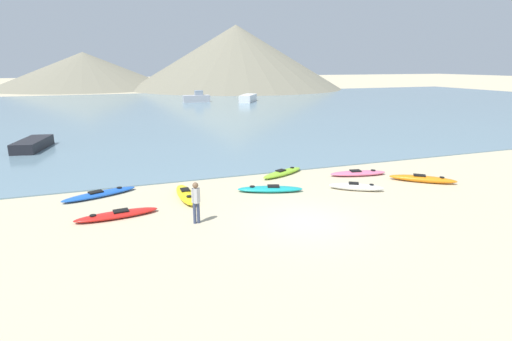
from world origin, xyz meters
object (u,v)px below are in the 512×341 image
Objects in this scene: kayak_on_sand_7 at (423,179)px; moored_boat_2 at (197,98)px; person_near_foreground at (196,200)px; kayak_on_sand_0 at (100,194)px; moored_boat_1 at (33,144)px; kayak_on_sand_4 at (117,215)px; kayak_on_sand_6 at (356,187)px; kayak_on_sand_1 at (282,173)px; kayak_on_sand_5 at (186,194)px; kayak_on_sand_2 at (358,173)px; moored_boat_0 at (248,98)px; kayak_on_sand_3 at (270,189)px.

kayak_on_sand_7 is 0.71× the size of moored_boat_2.
person_near_foreground is (-12.66, -1.53, 0.80)m from kayak_on_sand_7.
kayak_on_sand_0 is 14.04m from moored_boat_1.
kayak_on_sand_0 is 1.04× the size of kayak_on_sand_4.
moored_boat_2 reaches higher than kayak_on_sand_6.
kayak_on_sand_0 is 9.80m from kayak_on_sand_1.
kayak_on_sand_5 is (-5.93, -2.09, 0.02)m from kayak_on_sand_1.
kayak_on_sand_1 reaches higher than kayak_on_sand_2.
kayak_on_sand_5 is 8.49m from kayak_on_sand_6.
moored_boat_0 is (10.58, 47.67, 0.47)m from kayak_on_sand_6.
kayak_on_sand_6 reaches higher than kayak_on_sand_2.
kayak_on_sand_4 is 52.33m from moored_boat_0.
kayak_on_sand_7 is at bearing -97.63° from moored_boat_0.
kayak_on_sand_5 is at bearing 173.06° from kayak_on_sand_3.
moored_boat_0 is (22.75, 44.31, 0.52)m from kayak_on_sand_0.
moored_boat_0 is 1.28× the size of moored_boat_2.
kayak_on_sand_2 is at bearing 54.21° from kayak_on_sand_6.
kayak_on_sand_2 is at bearing 9.13° from kayak_on_sand_4.
kayak_on_sand_7 is at bearing 0.15° from kayak_on_sand_6.
kayak_on_sand_1 is at bearing 149.81° from kayak_on_sand_7.
kayak_on_sand_1 is at bearing -95.89° from moored_boat_2.
moored_boat_0 is at bearing 48.50° from moored_boat_1.
kayak_on_sand_6 is (-1.67, -2.32, 0.04)m from kayak_on_sand_2.
kayak_on_sand_5 reaches higher than kayak_on_sand_2.
kayak_on_sand_5 and kayak_on_sand_7 have the same top height.
kayak_on_sand_7 is at bearing -7.89° from kayak_on_sand_5.
moored_boat_2 is at bearing 84.11° from kayak_on_sand_1.
moored_boat_0 reaches higher than kayak_on_sand_0.
kayak_on_sand_2 is 10.87m from person_near_foreground.
kayak_on_sand_2 is at bearing -90.90° from moored_boat_2.
moored_boat_0 is at bearing 72.36° from kayak_on_sand_3.
kayak_on_sand_1 is 1.00× the size of kayak_on_sand_5.
kayak_on_sand_1 is at bearing 121.77° from kayak_on_sand_6.
moored_boat_0 reaches higher than kayak_on_sand_3.
moored_boat_1 is (-18.61, 14.25, 0.29)m from kayak_on_sand_2.
person_near_foreground reaches higher than kayak_on_sand_1.
kayak_on_sand_0 is 12.62m from kayak_on_sand_6.
kayak_on_sand_4 is (-9.08, -3.63, -0.02)m from kayak_on_sand_1.
kayak_on_sand_6 is at bearing -92.76° from moored_boat_2.
kayak_on_sand_5 is 1.82× the size of person_near_foreground.
kayak_on_sand_3 is 5.16m from person_near_foreground.
person_near_foreground is at bearing -111.17° from moored_boat_0.
kayak_on_sand_2 is at bearing 137.63° from kayak_on_sand_7.
moored_boat_0 reaches higher than kayak_on_sand_5.
kayak_on_sand_5 is at bearing 25.97° from kayak_on_sand_4.
moored_boat_2 is (19.37, 33.79, 0.29)m from moored_boat_1.
kayak_on_sand_1 is at bearing 41.32° from person_near_foreground.
kayak_on_sand_4 is 1.31× the size of kayak_on_sand_6.
kayak_on_sand_6 is at bearing -16.53° from kayak_on_sand_3.
moored_boat_2 reaches higher than kayak_on_sand_1.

